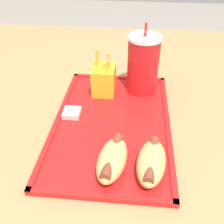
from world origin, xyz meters
TOP-DOWN VIEW (x-y plane):
  - dining_table at (0.00, 0.00)m, footprint 1.44×1.16m
  - food_tray at (-0.02, 0.02)m, footprint 0.45×0.29m
  - soda_cup at (-0.18, 0.10)m, footprint 0.09×0.09m
  - hot_dog_far at (0.13, 0.12)m, footprint 0.13×0.07m
  - hot_dog_near at (0.13, 0.04)m, footprint 0.13×0.08m
  - fries_carton at (-0.16, -0.01)m, footprint 0.08×0.06m
  - sauce_cup_mayo at (-0.04, -0.08)m, footprint 0.04×0.04m

SIDE VIEW (x-z plane):
  - dining_table at x=0.00m, z-range 0.00..0.72m
  - food_tray at x=-0.02m, z-range 0.72..0.73m
  - sauce_cup_mayo at x=-0.04m, z-range 0.73..0.74m
  - hot_dog_far at x=0.13m, z-range 0.73..0.78m
  - hot_dog_near at x=0.13m, z-range 0.73..0.78m
  - fries_carton at x=-0.16m, z-range 0.70..0.84m
  - soda_cup at x=-0.18m, z-range 0.71..0.91m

